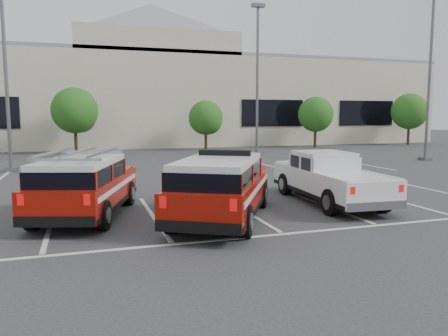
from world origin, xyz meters
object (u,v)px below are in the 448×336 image
object	(u,v)px
fire_chief_suv	(222,192)
white_pickup	(329,183)
light_pole_mid	(257,80)
tree_far_right	(410,113)
tree_right	(316,116)
ladder_suv	(85,190)
light_pole_left	(5,67)
tree_mid_right	(207,119)
tree_mid_left	(76,112)
light_pole_right	(430,77)
convention_building	(131,95)

from	to	relation	value
fire_chief_suv	white_pickup	world-z (taller)	fire_chief_suv
light_pole_mid	tree_far_right	bearing A→B (deg)	18.48
tree_right	ladder_suv	size ratio (longest dim) A/B	0.86
light_pole_left	ladder_suv	bearing A→B (deg)	-73.08
tree_mid_right	tree_right	size ratio (longest dim) A/B	0.90
tree_mid_left	tree_mid_right	distance (m)	10.01
tree_right	ladder_suv	bearing A→B (deg)	-132.30
tree_mid_left	light_pole_right	xyz separation A→B (m)	(20.91, -12.05, 2.14)
tree_mid_left	light_pole_left	bearing A→B (deg)	-107.10
convention_building	fire_chief_suv	world-z (taller)	convention_building
convention_building	tree_far_right	distance (m)	26.83
convention_building	white_pickup	xyz separation A→B (m)	(2.91, -31.64, -4.07)
tree_mid_left	tree_far_right	bearing A→B (deg)	0.00
convention_building	white_pickup	world-z (taller)	convention_building
light_pole_mid	ladder_suv	world-z (taller)	light_pole_mid
tree_mid_right	fire_chief_suv	bearing A→B (deg)	-104.74
tree_mid_left	white_pickup	world-z (taller)	tree_mid_left
tree_right	tree_far_right	distance (m)	10.00
ladder_suv	tree_right	bearing A→B (deg)	65.11
convention_building	white_pickup	size ratio (longest dim) A/B	11.08
light_pole_right	ladder_suv	size ratio (longest dim) A/B	1.99
tree_mid_left	fire_chief_suv	xyz separation A→B (m)	(3.94, -23.04, -2.27)
convention_building	fire_chief_suv	bearing A→B (deg)	-92.00
white_pickup	ladder_suv	bearing A→B (deg)	-178.52
light_pole_mid	ladder_suv	distance (m)	19.80
tree_mid_right	white_pickup	xyz separation A→B (m)	(-2.00, -21.82, -1.85)
light_pole_mid	white_pickup	bearing A→B (deg)	-103.91
light_pole_left	white_pickup	world-z (taller)	light_pole_left
fire_chief_suv	ladder_suv	size ratio (longest dim) A/B	1.09
tree_right	fire_chief_suv	world-z (taller)	tree_right
convention_building	light_pole_left	distance (m)	21.49
tree_mid_right	fire_chief_suv	xyz separation A→B (m)	(-6.06, -23.04, -1.73)
tree_mid_left	fire_chief_suv	size ratio (longest dim) A/B	0.86
convention_building	tree_mid_left	bearing A→B (deg)	-117.40
light_pole_right	fire_chief_suv	size ratio (longest dim) A/B	1.82
tree_right	light_pole_right	xyz separation A→B (m)	(0.91, -12.05, 2.41)
fire_chief_suv	tree_mid_right	bearing A→B (deg)	104.52
tree_mid_right	white_pickup	distance (m)	21.99
tree_mid_left	ladder_suv	size ratio (longest dim) A/B	0.94
light_pole_left	light_pole_mid	size ratio (longest dim) A/B	1.00
tree_mid_right	light_pole_right	xyz separation A→B (m)	(10.91, -12.05, 2.68)
tree_mid_left	convention_building	bearing A→B (deg)	62.60
tree_mid_left	tree_far_right	xyz separation A→B (m)	(30.00, 0.00, 0.00)
tree_mid_right	ladder_suv	size ratio (longest dim) A/B	0.77
light_pole_mid	tree_right	bearing A→B (deg)	36.77
ladder_suv	convention_building	bearing A→B (deg)	98.91
tree_mid_left	light_pole_right	distance (m)	24.23
convention_building	tree_mid_left	world-z (taller)	convention_building
light_pole_left	fire_chief_suv	bearing A→B (deg)	-61.58
convention_building	tree_far_right	xyz separation A→B (m)	(24.91, -9.82, -1.68)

